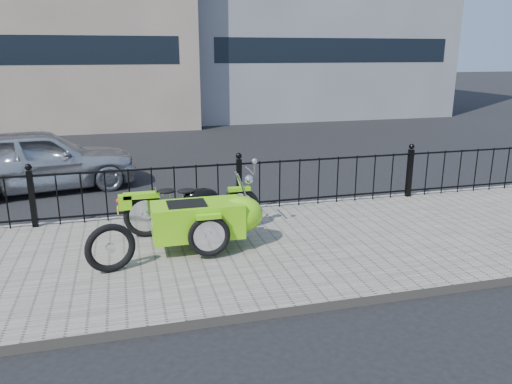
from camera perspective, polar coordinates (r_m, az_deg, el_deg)
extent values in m
plane|color=black|center=(8.08, 0.21, -5.58)|extent=(120.00, 120.00, 0.00)
cube|color=slate|center=(7.61, 1.21, -6.48)|extent=(30.00, 3.80, 0.12)
cube|color=gray|center=(9.37, -2.11, -2.15)|extent=(30.00, 0.10, 0.12)
cylinder|color=black|center=(9.00, -1.97, 3.23)|extent=(14.00, 0.04, 0.04)
cylinder|color=black|center=(9.19, -1.93, -1.34)|extent=(14.00, 0.04, 0.04)
cube|color=black|center=(9.00, -24.20, -0.73)|extent=(0.09, 0.09, 0.96)
sphere|color=black|center=(8.87, -24.58, 2.61)|extent=(0.11, 0.11, 0.11)
cube|color=black|center=(9.09, -1.95, 0.83)|extent=(0.09, 0.09, 0.96)
sphere|color=black|center=(8.97, -1.98, 4.17)|extent=(0.11, 0.11, 0.11)
cube|color=black|center=(10.43, 17.13, 2.08)|extent=(0.09, 0.09, 0.96)
sphere|color=black|center=(10.32, 17.37, 4.99)|extent=(0.11, 0.11, 0.11)
cube|color=black|center=(22.18, 9.16, 15.69)|extent=(10.50, 0.06, 1.00)
torus|color=black|center=(8.17, -1.91, -1.88)|extent=(0.69, 0.09, 0.69)
torus|color=black|center=(7.98, -12.46, -2.69)|extent=(0.69, 0.09, 0.69)
torus|color=black|center=(6.98, -5.37, -5.06)|extent=(0.60, 0.08, 0.60)
cube|color=gray|center=(8.04, -7.13, -2.15)|extent=(0.34, 0.22, 0.24)
cylinder|color=black|center=(8.06, -7.11, -2.63)|extent=(1.40, 0.04, 0.04)
ellipsoid|color=black|center=(7.98, -6.33, -0.45)|extent=(0.54, 0.29, 0.26)
cylinder|color=silver|center=(8.05, -0.70, 2.43)|extent=(0.03, 0.56, 0.03)
cylinder|color=silver|center=(8.10, -1.52, 0.24)|extent=(0.25, 0.04, 0.59)
sphere|color=silver|center=(8.08, -0.83, 1.45)|extent=(0.15, 0.15, 0.15)
cube|color=#79DC12|center=(8.08, -1.93, 0.35)|extent=(0.36, 0.12, 0.06)
cube|color=#79DC12|center=(7.88, -12.97, -0.37)|extent=(0.55, 0.16, 0.08)
ellipsoid|color=black|center=(7.93, -7.92, 0.13)|extent=(0.31, 0.22, 0.08)
ellipsoid|color=black|center=(7.89, -10.23, 0.11)|extent=(0.31, 0.22, 0.08)
sphere|color=red|center=(7.90, -15.47, -0.96)|extent=(0.07, 0.07, 0.07)
cube|color=gold|center=(8.04, -15.52, -2.00)|extent=(0.02, 0.14, 0.10)
cube|color=#79DC12|center=(7.29, -6.70, -3.15)|extent=(1.30, 0.62, 0.50)
ellipsoid|color=#79DC12|center=(7.40, -1.72, -2.56)|extent=(0.65, 0.60, 0.54)
cube|color=black|center=(7.20, -7.94, -1.51)|extent=(0.55, 0.43, 0.06)
cube|color=#79DC12|center=(6.89, -5.43, -2.80)|extent=(0.34, 0.11, 0.06)
torus|color=black|center=(6.85, -16.30, -6.17)|extent=(0.67, 0.27, 0.67)
imported|color=#AFB1B6|center=(11.76, -23.51, 3.40)|extent=(4.29, 2.38, 1.38)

